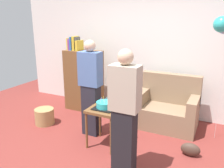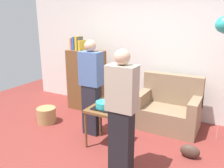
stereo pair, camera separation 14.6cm
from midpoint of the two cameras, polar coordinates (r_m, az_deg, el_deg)
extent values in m
plane|color=maroon|center=(3.58, -4.47, -17.54)|extent=(8.00, 8.00, 0.00)
cube|color=silver|center=(4.89, 7.57, 8.56)|extent=(6.00, 0.10, 2.70)
cube|color=#8C7054|center=(4.46, 12.01, -7.81)|extent=(1.10, 0.70, 0.40)
cube|color=#8C7054|center=(4.54, 13.22, -0.98)|extent=(1.10, 0.16, 0.56)
cube|color=#8C7054|center=(4.47, 6.40, -3.10)|extent=(0.16, 0.70, 0.24)
cube|color=#8C7054|center=(4.26, 18.40, -4.79)|extent=(0.16, 0.70, 0.24)
cube|color=brown|center=(5.09, -7.71, 0.79)|extent=(0.80, 0.36, 1.30)
cube|color=gold|center=(5.13, -11.10, 9.58)|extent=(0.03, 0.19, 0.25)
cube|color=#7F3D93|center=(5.10, -10.66, 9.50)|extent=(0.04, 0.23, 0.24)
cube|color=#3366B7|center=(5.07, -10.28, 9.73)|extent=(0.04, 0.24, 0.28)
cube|color=gold|center=(5.04, -9.74, 9.77)|extent=(0.06, 0.20, 0.29)
cube|color=#4C4C51|center=(5.01, -9.24, 9.68)|extent=(0.03, 0.17, 0.28)
cube|color=gold|center=(4.99, -8.80, 9.28)|extent=(0.05, 0.25, 0.21)
cube|color=brown|center=(3.62, -2.92, -6.21)|extent=(0.48, 0.48, 0.04)
cylinder|color=brown|center=(3.69, -7.38, -11.25)|extent=(0.04, 0.04, 0.59)
cylinder|color=brown|center=(3.50, -1.47, -12.74)|extent=(0.04, 0.04, 0.59)
cylinder|color=brown|center=(4.01, -4.05, -8.83)|extent=(0.04, 0.04, 0.59)
cylinder|color=brown|center=(3.83, 1.48, -10.02)|extent=(0.04, 0.04, 0.59)
cube|color=black|center=(3.61, -2.93, -5.80)|extent=(0.32, 0.32, 0.02)
cylinder|color=#2DB2B7|center=(3.59, -2.94, -5.01)|extent=(0.26, 0.26, 0.09)
cylinder|color=#F2CC4C|center=(3.52, -1.87, -4.17)|extent=(0.01, 0.01, 0.05)
cylinder|color=#F2CC4C|center=(3.57, -1.49, -3.93)|extent=(0.01, 0.01, 0.05)
cylinder|color=#66B2E5|center=(3.60, -2.03, -3.68)|extent=(0.01, 0.01, 0.05)
cylinder|color=#66B2E5|center=(3.63, -2.46, -3.59)|extent=(0.01, 0.01, 0.05)
cylinder|color=#F2CC4C|center=(3.62, -3.26, -3.53)|extent=(0.01, 0.01, 0.06)
cylinder|color=#66B2E5|center=(3.61, -3.76, -3.70)|extent=(0.01, 0.01, 0.05)
cylinder|color=#EA668C|center=(3.58, -3.93, -3.91)|extent=(0.01, 0.01, 0.05)
cylinder|color=#EA668C|center=(3.55, -3.94, -4.01)|extent=(0.01, 0.01, 0.06)
cylinder|color=#66B2E5|center=(3.51, -3.60, -4.16)|extent=(0.01, 0.01, 0.06)
cylinder|color=#EA668C|center=(3.49, -3.12, -4.39)|extent=(0.01, 0.01, 0.05)
cylinder|color=#66B2E5|center=(3.50, -2.23, -4.31)|extent=(0.01, 0.01, 0.05)
cube|color=#23232D|center=(4.06, -6.09, -6.29)|extent=(0.28, 0.20, 0.88)
cube|color=#4C6BA3|center=(3.85, -6.41, 3.68)|extent=(0.36, 0.22, 0.56)
sphere|color=#D1A889|center=(3.78, -6.58, 9.24)|extent=(0.19, 0.19, 0.19)
cube|color=black|center=(3.07, 1.58, -13.97)|extent=(0.28, 0.20, 0.88)
cube|color=#B2A893|center=(2.78, 1.69, -1.03)|extent=(0.36, 0.22, 0.56)
sphere|color=#D1A889|center=(2.70, 1.75, 6.60)|extent=(0.19, 0.19, 0.19)
cylinder|color=#A88451|center=(4.70, -16.98, -7.55)|extent=(0.36, 0.36, 0.30)
ellipsoid|color=#473328|center=(3.73, 17.48, -15.00)|extent=(0.28, 0.14, 0.20)
cylinder|color=silver|center=(4.09, 24.04, -1.39)|extent=(0.00, 0.00, 1.70)
sphere|color=#2DADA8|center=(3.95, 24.20, 13.13)|extent=(0.24, 0.24, 0.24)
camera|label=1|loc=(0.07, -91.13, -0.33)|focal=37.50mm
camera|label=2|loc=(0.07, 88.87, 0.33)|focal=37.50mm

